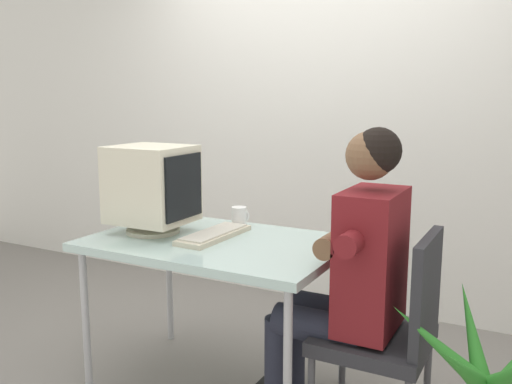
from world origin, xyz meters
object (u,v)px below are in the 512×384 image
object	(u,v)px
desk	(216,250)
keyboard	(214,235)
office_chair	(391,327)
person_seated	(349,271)
crt_monitor	(152,185)
desk_mug	(239,217)

from	to	relation	value
desk	keyboard	xyz separation A→B (m)	(-0.03, 0.03, 0.07)
office_chair	person_seated	size ratio (longest dim) A/B	0.69
desk	crt_monitor	bearing A→B (deg)	-175.47
keyboard	person_seated	distance (m)	0.71
crt_monitor	desk_mug	bearing A→B (deg)	44.13
person_seated	keyboard	bearing A→B (deg)	174.66
keyboard	desk_mug	xyz separation A→B (m)	(-0.00, 0.26, 0.04)
desk	person_seated	bearing A→B (deg)	-3.20
crt_monitor	office_chair	world-z (taller)	crt_monitor
office_chair	person_seated	xyz separation A→B (m)	(-0.18, -0.00, 0.21)
desk	desk_mug	size ratio (longest dim) A/B	11.26
crt_monitor	person_seated	xyz separation A→B (m)	(1.03, -0.01, -0.28)
person_seated	desk_mug	distance (m)	0.79
desk	crt_monitor	world-z (taller)	crt_monitor
desk	keyboard	world-z (taller)	keyboard
desk	desk_mug	xyz separation A→B (m)	(-0.03, 0.28, 0.11)
desk	crt_monitor	xyz separation A→B (m)	(-0.35, -0.03, 0.30)
desk_mug	keyboard	bearing A→B (deg)	-89.42
crt_monitor	keyboard	xyz separation A→B (m)	(0.32, 0.06, -0.23)
person_seated	crt_monitor	bearing A→B (deg)	179.43
person_seated	desk_mug	size ratio (longest dim) A/B	12.40
crt_monitor	keyboard	distance (m)	0.40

